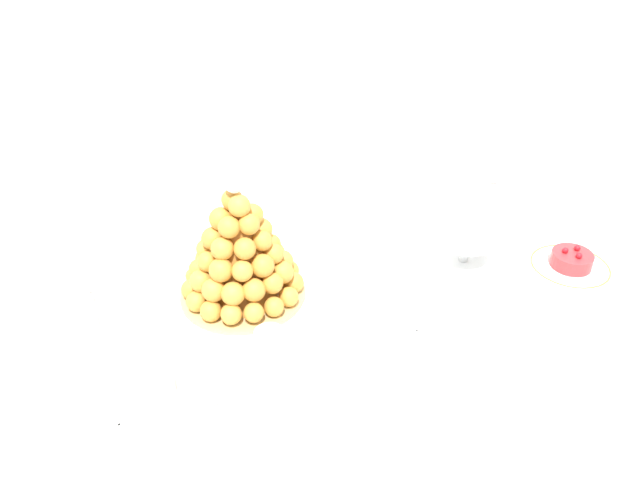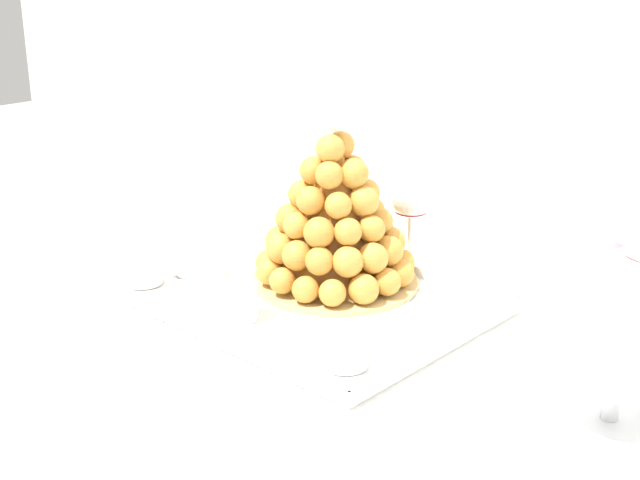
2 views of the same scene
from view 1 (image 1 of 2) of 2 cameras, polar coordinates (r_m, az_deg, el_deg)
The scene contains 10 objects.
buffet_table at distance 1.38m, azimuth 2.48°, elevation -8.62°, with size 1.60×1.01×0.80m.
serving_tray at distance 1.25m, azimuth -6.77°, elevation -7.25°, with size 0.57×0.39×0.02m.
croquembouche at distance 1.25m, azimuth -7.48°, elevation -1.11°, with size 0.26×0.26×0.29m.
dessert_cup_left at distance 1.11m, azimuth -15.12°, elevation -12.73°, with size 0.06×0.06×0.05m.
dessert_cup_mid_left at distance 1.15m, azimuth -4.72°, elevation -9.63°, with size 0.06×0.06×0.05m.
dessert_cup_centre at distance 1.21m, azimuth 4.63°, elevation -7.00°, with size 0.06×0.06×0.05m.
creme_brulee_ramekin at distance 1.19m, azimuth -14.70°, elevation -9.82°, with size 0.09×0.09×0.02m.
macaron_goblet at distance 1.38m, azimuth 13.90°, elevation 2.55°, with size 0.13×0.13×0.23m.
fruit_tart_plate at distance 1.50m, azimuth 22.39°, elevation -2.00°, with size 0.18×0.18×0.05m.
wine_glass at distance 1.37m, azimuth -8.08°, elevation 2.46°, with size 0.07×0.07×0.16m.
Camera 1 is at (-0.48, -0.92, 1.60)m, focal length 34.24 mm.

